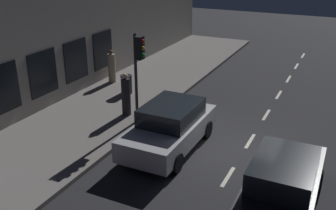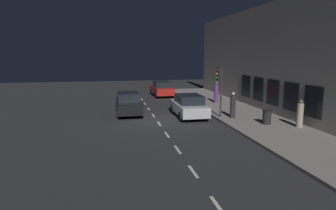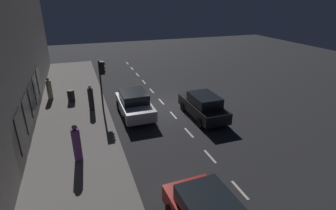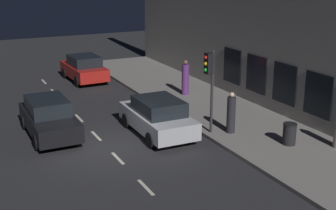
% 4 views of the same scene
% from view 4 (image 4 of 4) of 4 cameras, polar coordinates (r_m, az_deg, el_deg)
% --- Properties ---
extents(ground_plane, '(60.00, 60.00, 0.00)m').
position_cam_4_polar(ground_plane, '(18.30, -7.26, -5.38)').
color(ground_plane, '#28282B').
extents(sidewalk, '(4.50, 32.00, 0.15)m').
position_cam_4_polar(sidewalk, '(20.96, 9.09, -2.30)').
color(sidewalk, gray).
rests_on(sidewalk, ground).
extents(building_facade, '(0.65, 32.00, 8.09)m').
position_cam_4_polar(building_facade, '(21.60, 15.20, 8.72)').
color(building_facade, gray).
rests_on(building_facade, ground).
extents(lane_centre_line, '(0.12, 27.20, 0.01)m').
position_cam_4_polar(lane_centre_line, '(17.42, -6.17, -6.50)').
color(lane_centre_line, beige).
rests_on(lane_centre_line, ground).
extents(traffic_light, '(0.46, 0.32, 3.46)m').
position_cam_4_polar(traffic_light, '(18.80, 5.13, 3.80)').
color(traffic_light, '#2D2D30').
rests_on(traffic_light, sidewalk).
extents(parked_car_0, '(1.84, 4.31, 1.58)m').
position_cam_4_polar(parked_car_0, '(19.90, -14.40, -1.51)').
color(parked_car_0, black).
rests_on(parked_car_0, ground).
extents(parked_car_1, '(1.98, 4.24, 1.58)m').
position_cam_4_polar(parked_car_1, '(19.43, -1.27, -1.41)').
color(parked_car_1, '#B7B7BC').
rests_on(parked_car_1, ground).
extents(parked_car_2, '(2.04, 4.11, 1.58)m').
position_cam_4_polar(parked_car_2, '(28.90, -10.24, 4.45)').
color(parked_car_2, red).
rests_on(parked_car_2, ground).
extents(pedestrian_0, '(0.50, 0.50, 1.88)m').
position_cam_4_polar(pedestrian_0, '(24.88, 2.13, 3.24)').
color(pedestrian_0, '#5B2D70').
rests_on(pedestrian_0, sidewalk).
extents(pedestrian_1, '(0.49, 0.49, 1.73)m').
position_cam_4_polar(pedestrian_1, '(19.39, 7.74, -1.11)').
color(pedestrian_1, '#232328').
rests_on(pedestrian_1, sidewalk).
extents(trash_bin, '(0.54, 0.54, 0.86)m').
position_cam_4_polar(trash_bin, '(18.67, 14.66, -3.44)').
color(trash_bin, black).
rests_on(trash_bin, sidewalk).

